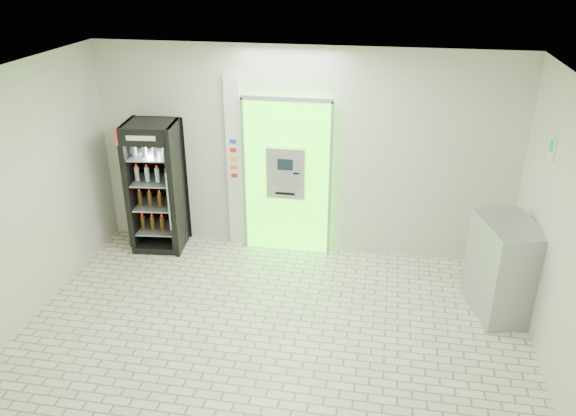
# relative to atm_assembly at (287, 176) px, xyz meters

# --- Properties ---
(ground) EXTENTS (6.00, 6.00, 0.00)m
(ground) POSITION_rel_atm_assembly_xyz_m (0.20, -2.41, -1.17)
(ground) COLOR beige
(ground) RESTS_ON ground
(room_shell) EXTENTS (6.00, 6.00, 6.00)m
(room_shell) POSITION_rel_atm_assembly_xyz_m (0.20, -2.41, 0.67)
(room_shell) COLOR beige
(room_shell) RESTS_ON ground
(atm_assembly) EXTENTS (1.30, 0.24, 2.33)m
(atm_assembly) POSITION_rel_atm_assembly_xyz_m (0.00, 0.00, 0.00)
(atm_assembly) COLOR #3CFF12
(atm_assembly) RESTS_ON ground
(pillar) EXTENTS (0.22, 0.11, 2.60)m
(pillar) POSITION_rel_atm_assembly_xyz_m (-0.78, 0.04, 0.13)
(pillar) COLOR silver
(pillar) RESTS_ON ground
(beverage_cooler) EXTENTS (0.79, 0.74, 1.94)m
(beverage_cooler) POSITION_rel_atm_assembly_xyz_m (-1.91, -0.24, -0.24)
(beverage_cooler) COLOR black
(beverage_cooler) RESTS_ON ground
(steel_cabinet) EXTENTS (0.83, 1.04, 1.22)m
(steel_cabinet) POSITION_rel_atm_assembly_xyz_m (2.89, -1.13, -0.56)
(steel_cabinet) COLOR #9B9EA2
(steel_cabinet) RESTS_ON ground
(exit_sign) EXTENTS (0.02, 0.22, 0.26)m
(exit_sign) POSITION_rel_atm_assembly_xyz_m (3.19, -1.01, 0.95)
(exit_sign) COLOR white
(exit_sign) RESTS_ON room_shell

